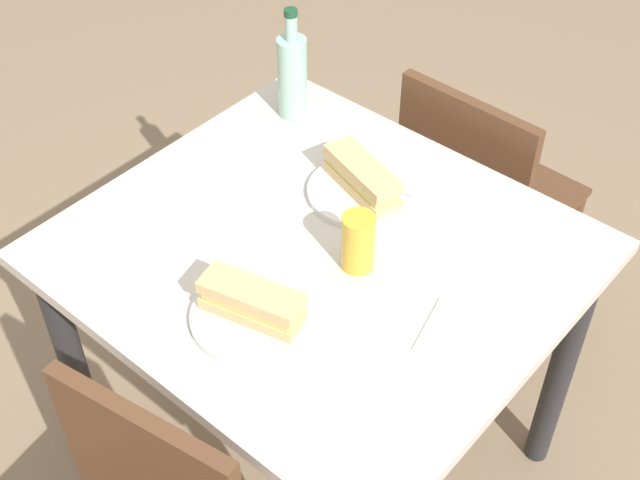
# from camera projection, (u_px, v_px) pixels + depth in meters

# --- Properties ---
(ground_plane) EXTENTS (8.00, 8.00, 0.00)m
(ground_plane) POSITION_uv_depth(u_px,v_px,m) (320.00, 455.00, 2.29)
(ground_plane) COLOR #8C755B
(dining_table) EXTENTS (0.97, 0.88, 0.77)m
(dining_table) POSITION_uv_depth(u_px,v_px,m) (320.00, 290.00, 1.85)
(dining_table) COLOR beige
(dining_table) RESTS_ON ground
(chair_far) EXTENTS (0.41, 0.41, 0.85)m
(chair_far) POSITION_uv_depth(u_px,v_px,m) (475.00, 198.00, 2.30)
(chair_far) COLOR brown
(chair_far) RESTS_ON ground
(plate_near) EXTENTS (0.24, 0.24, 0.01)m
(plate_near) POSITION_uv_depth(u_px,v_px,m) (362.00, 191.00, 1.87)
(plate_near) COLOR white
(plate_near) RESTS_ON dining_table
(baguette_sandwich_near) EXTENTS (0.21, 0.13, 0.07)m
(baguette_sandwich_near) POSITION_uv_depth(u_px,v_px,m) (362.00, 177.00, 1.84)
(baguette_sandwich_near) COLOR #DBB77A
(baguette_sandwich_near) RESTS_ON plate_near
(knife_near) EXTENTS (0.18, 0.01, 0.01)m
(knife_near) POSITION_uv_depth(u_px,v_px,m) (378.00, 177.00, 1.89)
(knife_near) COLOR silver
(knife_near) RESTS_ON plate_near
(plate_far) EXTENTS (0.24, 0.24, 0.01)m
(plate_far) POSITION_uv_depth(u_px,v_px,m) (253.00, 316.00, 1.61)
(plate_far) COLOR white
(plate_far) RESTS_ON dining_table
(baguette_sandwich_far) EXTENTS (0.21, 0.12, 0.07)m
(baguette_sandwich_far) POSITION_uv_depth(u_px,v_px,m) (252.00, 301.00, 1.58)
(baguette_sandwich_far) COLOR #DBB77A
(baguette_sandwich_far) RESTS_ON plate_far
(knife_far) EXTENTS (0.17, 0.08, 0.01)m
(knife_far) POSITION_uv_depth(u_px,v_px,m) (261.00, 292.00, 1.64)
(knife_far) COLOR silver
(knife_far) RESTS_ON plate_far
(water_bottle) EXTENTS (0.07, 0.07, 0.28)m
(water_bottle) POSITION_uv_depth(u_px,v_px,m) (292.00, 75.00, 2.02)
(water_bottle) COLOR #99C6B7
(water_bottle) RESTS_ON dining_table
(beer_glass) EXTENTS (0.07, 0.07, 0.13)m
(beer_glass) POSITION_uv_depth(u_px,v_px,m) (358.00, 242.00, 1.68)
(beer_glass) COLOR gold
(beer_glass) RESTS_ON dining_table
(paper_napkin) EXTENTS (0.17, 0.17, 0.00)m
(paper_napkin) POSITION_uv_depth(u_px,v_px,m) (462.00, 336.00, 1.59)
(paper_napkin) COLOR white
(paper_napkin) RESTS_ON dining_table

